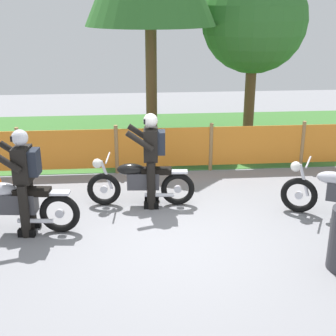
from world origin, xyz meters
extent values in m
cube|color=gray|center=(0.00, 0.00, -0.01)|extent=(24.00, 24.00, 0.02)
cube|color=#386B2D|center=(0.00, 5.60, 0.01)|extent=(24.00, 5.35, 0.01)
cylinder|color=#997547|center=(-3.02, 2.93, 0.53)|extent=(0.08, 0.08, 1.05)
cylinder|color=#997547|center=(-1.01, 2.93, 0.53)|extent=(0.08, 0.08, 1.05)
cylinder|color=#997547|center=(1.01, 2.93, 0.53)|extent=(0.08, 0.08, 1.05)
cylinder|color=#997547|center=(3.02, 2.93, 0.53)|extent=(0.08, 0.08, 1.05)
cube|color=orange|center=(-2.02, 2.93, 0.54)|extent=(1.94, 0.02, 0.85)
cube|color=orange|center=(0.00, 2.93, 0.54)|extent=(1.94, 0.02, 0.85)
cube|color=orange|center=(2.02, 2.93, 0.54)|extent=(1.94, 0.02, 0.85)
cylinder|color=brown|center=(-0.14, 5.24, 1.45)|extent=(0.28, 0.28, 2.91)
cylinder|color=brown|center=(2.51, 5.66, 1.04)|extent=(0.28, 0.28, 2.08)
sphere|color=#33702D|center=(2.51, 5.66, 3.02)|extent=(2.69, 2.69, 2.69)
torus|color=black|center=(-1.21, 1.27, 0.30)|extent=(0.61, 0.15, 0.61)
cylinder|color=silver|center=(-1.21, 1.27, 0.30)|extent=(0.14, 0.07, 0.13)
torus|color=black|center=(0.11, 1.17, 0.30)|extent=(0.61, 0.15, 0.61)
cylinder|color=silver|center=(0.11, 1.17, 0.30)|extent=(0.14, 0.07, 0.13)
cube|color=#38383D|center=(-0.50, 1.22, 0.47)|extent=(0.58, 0.27, 0.30)
ellipsoid|color=black|center=(-0.72, 1.24, 0.68)|extent=(0.51, 0.26, 0.21)
cube|color=black|center=(-0.27, 1.20, 0.65)|extent=(0.54, 0.25, 0.09)
cube|color=silver|center=(0.11, 1.17, 0.63)|extent=(0.35, 0.18, 0.04)
cylinder|color=silver|center=(-1.15, 1.27, 0.58)|extent=(0.22, 0.07, 0.54)
sphere|color=white|center=(-1.31, 1.28, 0.79)|extent=(0.18, 0.18, 0.17)
cylinder|color=silver|center=(-1.12, 1.27, 0.90)|extent=(0.07, 0.57, 0.03)
cylinder|color=silver|center=(-0.23, 1.07, 0.24)|extent=(0.52, 0.11, 0.07)
torus|color=black|center=(2.17, 0.68, 0.32)|extent=(0.61, 0.39, 0.63)
cylinder|color=silver|center=(2.17, 0.68, 0.32)|extent=(0.15, 0.12, 0.14)
ellipsoid|color=#B7B7C1|center=(2.63, 0.45, 0.71)|extent=(0.56, 0.45, 0.22)
cylinder|color=silver|center=(2.22, 0.66, 0.60)|extent=(0.23, 0.16, 0.56)
sphere|color=white|center=(2.08, 0.73, 0.83)|extent=(0.24, 0.24, 0.18)
cylinder|color=silver|center=(2.26, 0.64, 0.94)|extent=(0.30, 0.54, 0.03)
torus|color=black|center=(-1.86, 0.27, 0.32)|extent=(0.65, 0.18, 0.65)
cylinder|color=silver|center=(-1.86, 0.27, 0.32)|extent=(0.15, 0.07, 0.14)
cube|color=#38383D|center=(-2.51, 0.34, 0.50)|extent=(0.63, 0.30, 0.32)
ellipsoid|color=#B7B7C1|center=(-2.75, 0.36, 0.73)|extent=(0.55, 0.29, 0.22)
cube|color=black|center=(-2.26, 0.31, 0.70)|extent=(0.58, 0.28, 0.10)
cube|color=silver|center=(-1.86, 0.27, 0.68)|extent=(0.38, 0.20, 0.04)
cylinder|color=silver|center=(-2.23, 0.17, 0.26)|extent=(0.56, 0.13, 0.07)
cylinder|color=black|center=(-0.37, 1.05, 0.43)|extent=(0.16, 0.16, 0.86)
cube|color=black|center=(-0.37, 1.05, 0.06)|extent=(0.27, 0.13, 0.12)
cylinder|color=black|center=(-0.35, 1.37, 0.43)|extent=(0.16, 0.16, 0.86)
cube|color=black|center=(-0.35, 1.37, 0.06)|extent=(0.27, 0.13, 0.12)
cube|color=black|center=(-0.36, 1.21, 1.14)|extent=(0.27, 0.38, 0.56)
cylinder|color=black|center=(-0.56, 1.00, 1.26)|extent=(0.49, 0.14, 0.38)
cylinder|color=black|center=(-0.52, 1.44, 1.26)|extent=(0.49, 0.14, 0.38)
sphere|color=white|center=(-0.36, 1.21, 1.56)|extent=(0.27, 0.27, 0.25)
cube|color=black|center=(-0.46, 1.22, 1.56)|extent=(0.04, 0.18, 0.08)
cube|color=#1E232D|center=(-0.19, 1.20, 1.18)|extent=(0.18, 0.29, 0.40)
cylinder|color=black|center=(-2.38, 0.17, 0.43)|extent=(0.16, 0.16, 0.86)
cube|color=black|center=(-2.38, 0.17, 0.06)|extent=(0.27, 0.14, 0.12)
cylinder|color=black|center=(-2.35, 0.48, 0.43)|extent=(0.16, 0.16, 0.86)
cube|color=black|center=(-2.35, 0.48, 0.06)|extent=(0.27, 0.14, 0.12)
cube|color=black|center=(-2.36, 0.33, 1.14)|extent=(0.28, 0.38, 0.56)
cylinder|color=black|center=(-2.57, 0.12, 1.26)|extent=(0.49, 0.15, 0.38)
cylinder|color=black|center=(-2.52, 0.56, 1.26)|extent=(0.49, 0.15, 0.38)
sphere|color=silver|center=(-2.36, 0.33, 1.56)|extent=(0.27, 0.27, 0.25)
cube|color=black|center=(-2.46, 0.34, 1.56)|extent=(0.05, 0.18, 0.08)
cube|color=#1E232D|center=(-2.19, 0.31, 1.18)|extent=(0.19, 0.29, 0.40)
cube|color=black|center=(-3.05, 1.45, 0.01)|extent=(0.32, 0.32, 0.03)
cone|color=orange|center=(-3.05, 1.45, 0.28)|extent=(0.26, 0.26, 0.50)
cylinder|color=white|center=(-3.05, 1.45, 0.31)|extent=(0.15, 0.15, 0.06)
camera|label=1|loc=(-0.73, -6.62, 3.52)|focal=50.43mm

